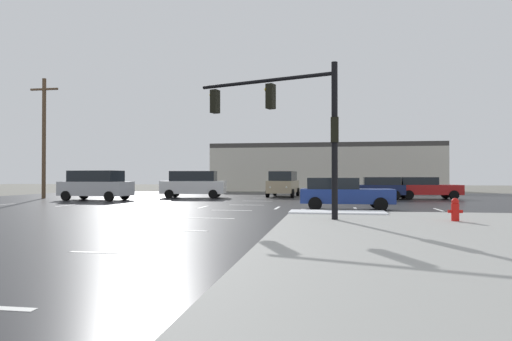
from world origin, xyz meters
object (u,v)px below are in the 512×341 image
Objects in this scene: fire_hydrant at (455,210)px; utility_pole_far at (44,136)px; traffic_signal_mast at (293,116)px; sedan_blue at (343,193)px; sedan_red at (425,187)px; suv_tan at (283,183)px; sedan_navy at (374,187)px; suv_white at (194,184)px; suv_silver at (96,185)px.

fire_hydrant is 29.02m from utility_pole_far.
traffic_signal_mast reaches higher than sedan_blue.
suv_tan reaches higher than sedan_red.
utility_pole_far reaches higher than sedan_navy.
sedan_navy is at bearing -4.70° from suv_white.
utility_pole_far is at bearing -176.33° from sedan_red.
utility_pole_far is at bearing -68.10° from suv_tan.
suv_white is (-13.36, -0.41, 0.24)m from sedan_navy.
utility_pole_far is at bearing 160.10° from sedan_blue.
sedan_navy is 10.78m from sedan_blue.
traffic_signal_mast is 6.60m from fire_hydrant.
sedan_blue is (-6.18, -11.13, 0.00)m from sedan_red.
suv_silver is 14.27m from suv_tan.
sedan_navy is (-1.06, 16.70, 0.32)m from fire_hydrant.
fire_hydrant is at bearing -165.72° from traffic_signal_mast.
sedan_red is 0.94× the size of suv_tan.
suv_silver is 17.44m from sedan_blue.
utility_pole_far is (-27.76, -3.57, 3.83)m from sedan_red.
traffic_signal_mast reaches higher than suv_silver.
suv_white is at bearing 131.51° from fire_hydrant.
suv_silver is (-22.61, -5.32, 0.24)m from sedan_red.
traffic_signal_mast is at bearing 10.19° from suv_tan.
sedan_blue is at bearing 77.08° from sedan_navy.
sedan_blue is at bearing -122.68° from sedan_red.
suv_tan is at bearing 18.50° from utility_pole_far.
traffic_signal_mast reaches higher than suv_white.
sedan_blue is at bearing 120.08° from fire_hydrant.
sedan_red is 0.52× the size of utility_pole_far.
sedan_blue is 23.19m from utility_pole_far.
fire_hydrant is 0.09× the size of utility_pole_far.
sedan_blue is 0.91× the size of suv_white.
traffic_signal_mast is at bearing 75.08° from sedan_navy.
fire_hydrant is at bearing -54.94° from suv_white.
utility_pole_far reaches higher than suv_white.
suv_silver is 7.05m from suv_white.
sedan_navy is at bearing 93.63° from fire_hydrant.
fire_hydrant is 0.17× the size of sedan_navy.
suv_tan and suv_white have the same top height.
utility_pole_far reaches higher than traffic_signal_mast.
suv_tan is 0.99× the size of suv_white.
suv_silver is at bearing 159.94° from sedan_blue.
sedan_navy is 0.51× the size of utility_pole_far.
traffic_signal_mast is at bearing -109.76° from sedan_blue.
utility_pole_far is at bearing -173.38° from suv_white.
traffic_signal_mast is at bearing -119.47° from sedan_red.
sedan_red is 1.02× the size of sedan_blue.
suv_tan is 0.55× the size of utility_pole_far.
traffic_signal_mast is at bearing -67.51° from suv_white.
suv_silver reaches higher than sedan_blue.
fire_hydrant is at bearing -102.08° from sedan_red.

